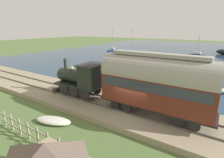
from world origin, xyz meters
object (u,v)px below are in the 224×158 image
passenger_coach (156,82)px  beached_dinghy (53,121)px  steam_locomotive (83,77)px  sailboat_black (224,52)px  sailboat_teal (131,62)px  sailboat_navy (197,56)px  rowboat_off_pier (191,82)px  sailboat_blue (113,51)px

passenger_coach → beached_dinghy: bearing=126.0°
passenger_coach → steam_locomotive: bearing=90.0°
sailboat_black → beached_dinghy: sailboat_black is taller
steam_locomotive → sailboat_teal: (17.11, 3.50, -1.59)m
sailboat_teal → beached_dinghy: 21.96m
sailboat_navy → rowboat_off_pier: sailboat_navy is taller
passenger_coach → beached_dinghy: passenger_coach is taller
beached_dinghy → passenger_coach: bearing=-54.0°
steam_locomotive → sailboat_navy: 33.52m
sailboat_black → rowboat_off_pier: 31.59m
sailboat_black → beached_dinghy: size_ratio=3.05×
steam_locomotive → rowboat_off_pier: size_ratio=2.36×
steam_locomotive → passenger_coach: (0.00, -6.99, 0.73)m
beached_dinghy → rowboat_off_pier: bearing=-23.6°
sailboat_blue → beached_dinghy: bearing=-173.6°
sailboat_navy → rowboat_off_pier: (-21.75, -2.36, -0.28)m
sailboat_navy → beached_dinghy: 37.69m
rowboat_off_pier → beached_dinghy: bearing=174.5°
sailboat_teal → sailboat_blue: sailboat_teal is taller
steam_locomotive → sailboat_blue: 32.18m
passenger_coach → rowboat_off_pier: size_ratio=3.69×
passenger_coach → sailboat_teal: 20.20m
rowboat_off_pier → beached_dinghy: rowboat_off_pier is taller
passenger_coach → beached_dinghy: (-4.39, 6.04, -2.85)m
passenger_coach → beached_dinghy: size_ratio=2.76×
sailboat_navy → passenger_coach: bearing=-174.3°
sailboat_navy → steam_locomotive: bearing=173.7°
sailboat_navy → sailboat_teal: size_ratio=0.75×
sailboat_navy → sailboat_blue: (-4.56, 20.35, 0.12)m
steam_locomotive → sailboat_navy: bearing=-9.3°
steam_locomotive → sailboat_blue: size_ratio=0.77×
beached_dinghy → steam_locomotive: bearing=12.2°
sailboat_blue → rowboat_off_pier: 28.49m
steam_locomotive → rowboat_off_pier: steam_locomotive is taller
sailboat_navy → sailboat_black: size_ratio=0.57×
steam_locomotive → sailboat_navy: (33.03, -5.43, -1.79)m
sailboat_teal → sailboat_black: bearing=-8.1°
sailboat_black → steam_locomotive: bearing=-176.9°
steam_locomotive → sailboat_blue: bearing=27.7°
sailboat_teal → sailboat_navy: bearing=-8.5°
sailboat_blue → beached_dinghy: (-32.86, -15.88, -0.45)m
sailboat_black → beached_dinghy: (-47.12, 9.68, -0.50)m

